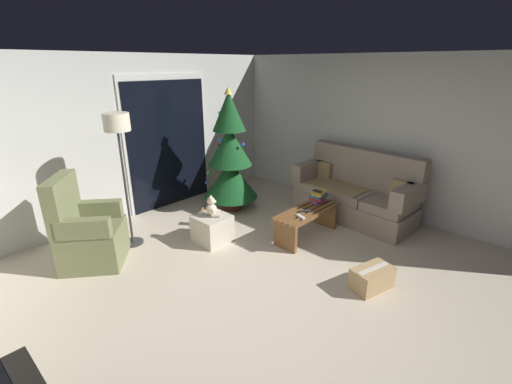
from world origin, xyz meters
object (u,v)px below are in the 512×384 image
remote_white (301,216)px  ottoman (212,229)px  teddy_bear_cream (212,208)px  cell_phone (318,191)px  coffee_table (307,219)px  book_stack (318,197)px  teddy_bear_chestnut_by_tree (202,218)px  armchair (88,233)px  couch (355,193)px  cardboard_box_taped_mid_floor (372,278)px  remote_graphite (305,211)px  floor_lamp (118,136)px  christmas_tree (230,158)px

remote_white → ottoman: bearing=-34.7°
teddy_bear_cream → cell_phone: bearing=-30.7°
coffee_table → book_stack: bearing=10.0°
coffee_table → teddy_bear_cream: (-1.00, 0.87, 0.23)m
coffee_table → teddy_bear_cream: size_ratio=3.86×
coffee_table → book_stack: book_stack is taller
coffee_table → teddy_bear_chestnut_by_tree: size_ratio=3.86×
teddy_bear_cream → coffee_table: bearing=-41.1°
armchair → teddy_bear_cream: 1.56m
cell_phone → teddy_bear_chestnut_by_tree: 1.79m
couch → cardboard_box_taped_mid_floor: 1.97m
couch → teddy_bear_chestnut_by_tree: (-1.89, 1.53, -0.28)m
book_stack → cell_phone: size_ratio=1.87×
remote_graphite → teddy_bear_cream: 1.28m
coffee_table → book_stack: size_ratio=4.09×
coffee_table → teddy_bear_cream: 1.35m
armchair → ottoman: size_ratio=2.57×
floor_lamp → ottoman: bearing=-43.5°
ottoman → remote_graphite: bearing=-43.7°
christmas_tree → ottoman: bearing=-145.7°
coffee_table → remote_graphite: remote_graphite is taller
teddy_bear_chestnut_by_tree → teddy_bear_cream: bearing=-112.5°
couch → teddy_bear_chestnut_by_tree: 2.44m
christmas_tree → teddy_bear_cream: (-0.97, -0.68, -0.39)m
couch → armchair: 3.89m
floor_lamp → teddy_bear_chestnut_by_tree: bearing=-14.0°
cell_phone → cardboard_box_taped_mid_floor: cell_phone is taller
remote_white → cell_phone: size_ratio=1.08×
book_stack → teddy_bear_cream: bearing=149.0°
couch → remote_graphite: (-1.17, 0.13, 0.03)m
floor_lamp → teddy_bear_cream: size_ratio=6.25×
christmas_tree → teddy_bear_chestnut_by_tree: (-0.76, -0.16, -0.77)m
coffee_table → floor_lamp: (-1.81, 1.64, 1.23)m
couch → teddy_bear_cream: 2.33m
book_stack → teddy_bear_chestnut_by_tree: 1.79m
ottoman → cardboard_box_taped_mid_floor: 2.18m
cell_phone → cardboard_box_taped_mid_floor: 1.63m
floor_lamp → book_stack: bearing=-36.1°
christmas_tree → ottoman: 1.38m
couch → teddy_bear_chestnut_by_tree: bearing=141.0°
armchair → cardboard_box_taped_mid_floor: armchair is taller
coffee_table → christmas_tree: bearing=91.0°
remote_white → teddy_bear_chestnut_by_tree: (-0.52, 1.46, -0.31)m
couch → ottoman: (-2.11, 1.02, -0.21)m
armchair → teddy_bear_chestnut_by_tree: size_ratio=3.96×
christmas_tree → armchair: bearing=179.7°
coffee_table → cell_phone: bearing=12.5°
armchair → ottoman: armchair is taller
remote_graphite → ottoman: remote_graphite is taller
coffee_table → ottoman: bearing=138.9°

